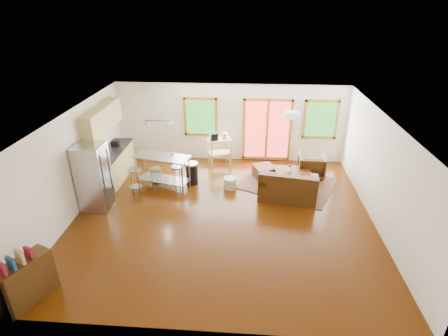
# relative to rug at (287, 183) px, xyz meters

# --- Properties ---
(floor) EXTENTS (7.50, 7.00, 0.02)m
(floor) POSITION_rel_rug_xyz_m (-1.79, -1.81, -0.02)
(floor) COLOR #331602
(floor) RESTS_ON ground
(ceiling) EXTENTS (7.50, 7.00, 0.02)m
(ceiling) POSITION_rel_rug_xyz_m (-1.79, -1.81, 2.60)
(ceiling) COLOR white
(ceiling) RESTS_ON ground
(back_wall) EXTENTS (7.50, 0.02, 2.60)m
(back_wall) POSITION_rel_rug_xyz_m (-1.79, 1.70, 1.29)
(back_wall) COLOR silver
(back_wall) RESTS_ON ground
(left_wall) EXTENTS (0.02, 7.00, 2.60)m
(left_wall) POSITION_rel_rug_xyz_m (-5.55, -1.81, 1.29)
(left_wall) COLOR silver
(left_wall) RESTS_ON ground
(right_wall) EXTENTS (0.02, 7.00, 2.60)m
(right_wall) POSITION_rel_rug_xyz_m (1.97, -1.81, 1.29)
(right_wall) COLOR silver
(right_wall) RESTS_ON ground
(front_wall) EXTENTS (7.50, 0.02, 2.60)m
(front_wall) POSITION_rel_rug_xyz_m (-1.79, -5.32, 1.29)
(front_wall) COLOR silver
(front_wall) RESTS_ON ground
(window_left) EXTENTS (1.10, 0.05, 1.30)m
(window_left) POSITION_rel_rug_xyz_m (-2.79, 1.65, 1.49)
(window_left) COLOR #20571D
(window_left) RESTS_ON back_wall
(french_doors) EXTENTS (1.60, 0.05, 2.10)m
(french_doors) POSITION_rel_rug_xyz_m (-0.59, 1.65, 1.09)
(french_doors) COLOR #B32A25
(french_doors) RESTS_ON back_wall
(window_right) EXTENTS (1.10, 0.05, 1.30)m
(window_right) POSITION_rel_rug_xyz_m (1.11, 1.65, 1.49)
(window_right) COLOR #20571D
(window_right) RESTS_ON back_wall
(rug) EXTENTS (3.19, 2.89, 0.03)m
(rug) POSITION_rel_rug_xyz_m (0.00, 0.00, 0.00)
(rug) COLOR #515D3B
(rug) RESTS_ON floor
(loveseat) EXTENTS (1.70, 1.14, 0.84)m
(loveseat) POSITION_rel_rug_xyz_m (-0.07, -0.83, 0.32)
(loveseat) COLOR #331D09
(loveseat) RESTS_ON floor
(coffee_table) EXTENTS (1.06, 0.65, 0.42)m
(coffee_table) POSITION_rel_rug_xyz_m (0.16, 0.11, 0.35)
(coffee_table) COLOR #331F0A
(coffee_table) RESTS_ON floor
(armchair) EXTENTS (0.83, 0.79, 0.81)m
(armchair) POSITION_rel_rug_xyz_m (0.77, 0.55, 0.39)
(armchair) COLOR #331D09
(armchair) RESTS_ON floor
(ottoman) EXTENTS (0.75, 0.75, 0.39)m
(ottoman) POSITION_rel_rug_xyz_m (-0.68, 0.36, 0.18)
(ottoman) COLOR #331D09
(ottoman) RESTS_ON floor
(pouf) EXTENTS (0.45, 0.45, 0.33)m
(pouf) POSITION_rel_rug_xyz_m (-1.69, -0.39, 0.15)
(pouf) COLOR beige
(pouf) RESTS_ON floor
(vase) EXTENTS (0.22, 0.22, 0.29)m
(vase) POSITION_rel_rug_xyz_m (0.02, -0.09, 0.49)
(vase) COLOR silver
(vase) RESTS_ON coffee_table
(book) EXTENTS (0.21, 0.08, 0.28)m
(book) POSITION_rel_rug_xyz_m (0.46, -0.21, 0.53)
(book) COLOR maroon
(book) RESTS_ON coffee_table
(cabinets) EXTENTS (0.64, 2.24, 2.30)m
(cabinets) POSITION_rel_rug_xyz_m (-5.28, -0.11, 0.91)
(cabinets) COLOR tan
(cabinets) RESTS_ON floor
(refrigerator) EXTENTS (0.74, 0.70, 1.77)m
(refrigerator) POSITION_rel_rug_xyz_m (-5.13, -1.64, 0.87)
(refrigerator) COLOR #B7BABC
(refrigerator) RESTS_ON floor
(island) EXTENTS (1.68, 0.98, 1.00)m
(island) POSITION_rel_rug_xyz_m (-3.63, -0.47, 0.67)
(island) COLOR #B7BABC
(island) RESTS_ON floor
(cup) EXTENTS (0.13, 0.11, 0.13)m
(cup) POSITION_rel_rug_xyz_m (-3.37, -0.30, 1.00)
(cup) COLOR white
(cup) RESTS_ON island
(bar_stool_a) EXTENTS (0.46, 0.46, 0.79)m
(bar_stool_a) POSITION_rel_rug_xyz_m (-4.33, -0.91, 0.57)
(bar_stool_a) COLOR #B7BABC
(bar_stool_a) RESTS_ON floor
(bar_stool_b) EXTENTS (0.38, 0.38, 0.66)m
(bar_stool_b) POSITION_rel_rug_xyz_m (-3.82, -0.59, 0.48)
(bar_stool_b) COLOR #B7BABC
(bar_stool_b) RESTS_ON floor
(bar_stool_c) EXTENTS (0.37, 0.37, 0.74)m
(bar_stool_c) POSITION_rel_rug_xyz_m (-3.20, -0.56, 0.54)
(bar_stool_c) COLOR #B7BABC
(bar_stool_c) RESTS_ON floor
(trash_can) EXTENTS (0.40, 0.40, 0.67)m
(trash_can) POSITION_rel_rug_xyz_m (-2.84, -0.16, 0.33)
(trash_can) COLOR black
(trash_can) RESTS_ON floor
(kitchen_cart) EXTENTS (0.86, 0.71, 1.13)m
(kitchen_cart) POSITION_rel_rug_xyz_m (-2.16, 1.20, 0.76)
(kitchen_cart) COLOR tan
(kitchen_cart) RESTS_ON floor
(bookshelf) EXTENTS (0.75, 1.05, 1.15)m
(bookshelf) POSITION_rel_rug_xyz_m (-5.14, -4.84, 0.44)
(bookshelf) COLOR #331F0A
(bookshelf) RESTS_ON floor
(ceiling_flush) EXTENTS (0.35, 0.35, 0.12)m
(ceiling_flush) POSITION_rel_rug_xyz_m (-0.19, -1.21, 2.52)
(ceiling_flush) COLOR white
(ceiling_flush) RESTS_ON ceiling
(pendant_light) EXTENTS (0.80, 0.18, 0.79)m
(pendant_light) POSITION_rel_rug_xyz_m (-3.69, -0.31, 1.88)
(pendant_light) COLOR gray
(pendant_light) RESTS_ON ceiling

